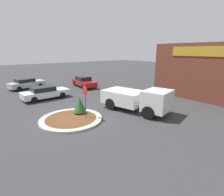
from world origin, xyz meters
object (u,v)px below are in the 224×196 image
Objects in this scene: utility_truck at (137,99)px; parked_sedan_red at (84,82)px; stop_sign at (85,97)px; parked_sedan_silver at (27,83)px; parked_sedan_white at (45,92)px.

parked_sedan_red is at bearing 158.60° from utility_truck.
utility_truck reaches higher than parked_sedan_red.
parked_sedan_silver is (-14.18, -0.58, -0.99)m from stop_sign.
parked_sedan_white is at bearing -58.12° from parked_sedan_red.
utility_truck is at bearing -63.11° from parked_sedan_white.
parked_sedan_silver is at bearing -113.26° from parked_sedan_red.
parked_sedan_red is (-10.50, 5.88, -0.94)m from stop_sign.
parked_sedan_white is at bearing -176.89° from stop_sign.
parked_sedan_red is 1.07× the size of parked_sedan_white.
stop_sign is 0.49× the size of parked_sedan_red.
stop_sign reaches higher than parked_sedan_white.
parked_sedan_silver is 1.01× the size of parked_sedan_white.
parked_sedan_white is (6.67, 0.17, -0.01)m from parked_sedan_silver.
parked_sedan_silver reaches higher than parked_sedan_white.
parked_sedan_red reaches higher than parked_sedan_white.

